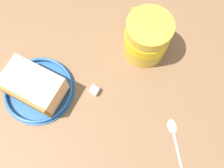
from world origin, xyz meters
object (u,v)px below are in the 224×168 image
(cake_slice, at_px, (34,86))
(teaspoon, at_px, (175,138))
(sugar_cube, at_px, (94,91))
(small_plate, at_px, (39,90))
(tea_mug, at_px, (145,36))

(cake_slice, relative_size, teaspoon, 1.20)
(cake_slice, height_order, sugar_cube, cake_slice)
(small_plate, height_order, teaspoon, small_plate)
(cake_slice, distance_m, tea_mug, 0.26)
(tea_mug, distance_m, teaspoon, 0.22)
(small_plate, xyz_separation_m, teaspoon, (0.29, 0.11, -0.00))
(small_plate, height_order, tea_mug, tea_mug)
(tea_mug, bearing_deg, teaspoon, -33.52)
(cake_slice, relative_size, sugar_cube, 7.86)
(small_plate, distance_m, teaspoon, 0.31)
(cake_slice, distance_m, sugar_cube, 0.13)
(tea_mug, relative_size, teaspoon, 1.06)
(cake_slice, xyz_separation_m, teaspoon, (0.29, 0.11, -0.04))
(sugar_cube, bearing_deg, small_plate, -140.60)
(tea_mug, height_order, sugar_cube, tea_mug)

